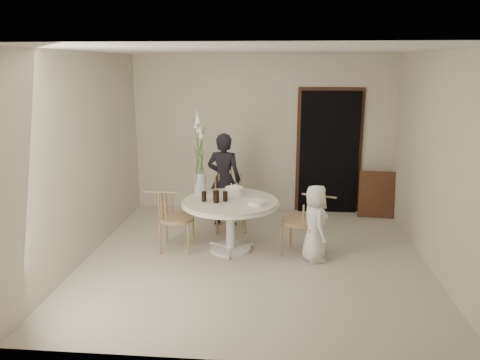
# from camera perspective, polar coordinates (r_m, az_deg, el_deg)

# --- Properties ---
(ground) EXTENTS (4.50, 4.50, 0.00)m
(ground) POSITION_cam_1_polar(r_m,az_deg,el_deg) (6.37, 1.79, -9.51)
(ground) COLOR beige
(ground) RESTS_ON ground
(room_shell) EXTENTS (4.50, 4.50, 4.50)m
(room_shell) POSITION_cam_1_polar(r_m,az_deg,el_deg) (5.91, 1.91, 5.05)
(room_shell) COLOR white
(room_shell) RESTS_ON ground
(doorway) EXTENTS (1.00, 0.10, 2.10)m
(doorway) POSITION_cam_1_polar(r_m,az_deg,el_deg) (8.20, 10.80, 3.28)
(doorway) COLOR black
(doorway) RESTS_ON ground
(door_trim) EXTENTS (1.12, 0.03, 2.22)m
(door_trim) POSITION_cam_1_polar(r_m,az_deg,el_deg) (8.23, 10.79, 3.74)
(door_trim) COLOR #55301D
(door_trim) RESTS_ON ground
(table) EXTENTS (1.33, 1.33, 0.73)m
(table) POSITION_cam_1_polar(r_m,az_deg,el_deg) (6.41, -1.17, -3.46)
(table) COLOR white
(table) RESTS_ON ground
(picture_frame) EXTENTS (0.60, 0.21, 0.78)m
(picture_frame) POSITION_cam_1_polar(r_m,az_deg,el_deg) (8.24, 16.29, -1.71)
(picture_frame) COLOR #55301D
(picture_frame) RESTS_ON ground
(chair_far) EXTENTS (0.56, 0.60, 0.93)m
(chair_far) POSITION_cam_1_polar(r_m,az_deg,el_deg) (7.36, -1.19, -1.26)
(chair_far) COLOR #9E8556
(chair_far) RESTS_ON ground
(chair_right) EXTENTS (0.62, 0.59, 0.88)m
(chair_right) POSITION_cam_1_polar(r_m,az_deg,el_deg) (6.33, 8.48, -4.32)
(chair_right) COLOR #9E8556
(chair_right) RESTS_ON ground
(chair_left) EXTENTS (0.52, 0.49, 0.85)m
(chair_left) POSITION_cam_1_polar(r_m,az_deg,el_deg) (6.55, -8.78, -3.86)
(chair_left) COLOR #9E8556
(chair_left) RESTS_ON ground
(girl) EXTENTS (0.60, 0.44, 1.50)m
(girl) POSITION_cam_1_polar(r_m,az_deg,el_deg) (7.44, -1.96, 0.05)
(girl) COLOR black
(girl) RESTS_ON ground
(boy) EXTENTS (0.44, 0.57, 1.03)m
(boy) POSITION_cam_1_polar(r_m,az_deg,el_deg) (6.21, 9.13, -5.24)
(boy) COLOR white
(boy) RESTS_ON ground
(birthday_cake) EXTENTS (0.26, 0.26, 0.17)m
(birthday_cake) POSITION_cam_1_polar(r_m,az_deg,el_deg) (6.58, -0.73, -1.41)
(birthday_cake) COLOR white
(birthday_cake) RESTS_ON table
(cola_tumbler_a) EXTENTS (0.10, 0.10, 0.17)m
(cola_tumbler_a) POSITION_cam_1_polar(r_m,az_deg,el_deg) (6.26, -2.92, -2.03)
(cola_tumbler_a) COLOR black
(cola_tumbler_a) RESTS_ON table
(cola_tumbler_b) EXTENTS (0.08, 0.08, 0.14)m
(cola_tumbler_b) POSITION_cam_1_polar(r_m,az_deg,el_deg) (6.31, -1.80, -2.01)
(cola_tumbler_b) COLOR black
(cola_tumbler_b) RESTS_ON table
(cola_tumbler_c) EXTENTS (0.07, 0.07, 0.14)m
(cola_tumbler_c) POSITION_cam_1_polar(r_m,az_deg,el_deg) (6.33, -4.42, -2.00)
(cola_tumbler_c) COLOR black
(cola_tumbler_c) RESTS_ON table
(cola_tumbler_d) EXTENTS (0.07, 0.07, 0.14)m
(cola_tumbler_d) POSITION_cam_1_polar(r_m,az_deg,el_deg) (6.36, -3.04, -1.91)
(cola_tumbler_d) COLOR black
(cola_tumbler_d) RESTS_ON table
(plate_stack) EXTENTS (0.28, 0.28, 0.06)m
(plate_stack) POSITION_cam_1_polar(r_m,az_deg,el_deg) (6.17, 2.05, -2.80)
(plate_stack) COLOR white
(plate_stack) RESTS_ON table
(flower_vase) EXTENTS (0.16, 0.16, 1.20)m
(flower_vase) POSITION_cam_1_polar(r_m,az_deg,el_deg) (6.60, -4.96, 2.50)
(flower_vase) COLOR silver
(flower_vase) RESTS_ON table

